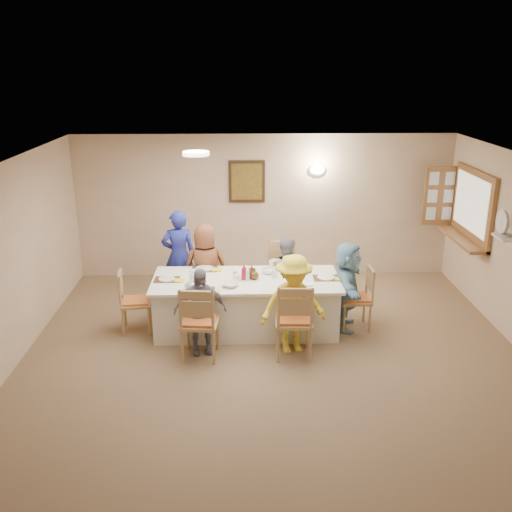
{
  "coord_description": "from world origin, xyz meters",
  "views": [
    {
      "loc": [
        -0.41,
        -6.16,
        3.59
      ],
      "look_at": [
        -0.2,
        1.4,
        1.05
      ],
      "focal_mm": 40.0,
      "sensor_mm": 36.0,
      "label": 1
    }
  ],
  "objects_px": {
    "chair_back_right": "(284,275)",
    "diner_back_right": "(285,274)",
    "condiment_ketchup": "(244,272)",
    "diner_back_left": "(206,268)",
    "diner_front_left": "(200,311)",
    "chair_right_end": "(355,298)",
    "caregiver": "(179,255)",
    "serving_hatch": "(473,206)",
    "chair_back_left": "(207,280)",
    "chair_front_left": "(200,321)",
    "diner_front_right": "(293,304)",
    "desk_fan": "(504,227)",
    "chair_front_right": "(294,319)",
    "diner_right_end": "(347,286)",
    "chair_left_end": "(136,301)",
    "dining_table": "(246,304)"
  },
  "relations": [
    {
      "from": "diner_back_right",
      "to": "diner_front_left",
      "type": "relative_size",
      "value": 0.99
    },
    {
      "from": "diner_right_end",
      "to": "condiment_ketchup",
      "type": "height_order",
      "value": "diner_right_end"
    },
    {
      "from": "diner_back_left",
      "to": "diner_front_left",
      "type": "bearing_deg",
      "value": 82.45
    },
    {
      "from": "chair_front_right",
      "to": "chair_front_left",
      "type": "bearing_deg",
      "value": 2.22
    },
    {
      "from": "chair_left_end",
      "to": "diner_back_right",
      "type": "relative_size",
      "value": 0.77
    },
    {
      "from": "serving_hatch",
      "to": "chair_back_left",
      "type": "relative_size",
      "value": 1.7
    },
    {
      "from": "serving_hatch",
      "to": "diner_right_end",
      "type": "relative_size",
      "value": 1.17
    },
    {
      "from": "desk_fan",
      "to": "chair_left_end",
      "type": "bearing_deg",
      "value": 177.59
    },
    {
      "from": "chair_back_left",
      "to": "chair_front_left",
      "type": "bearing_deg",
      "value": -88.32
    },
    {
      "from": "chair_back_left",
      "to": "chair_front_right",
      "type": "relative_size",
      "value": 0.86
    },
    {
      "from": "diner_back_left",
      "to": "diner_back_right",
      "type": "height_order",
      "value": "diner_back_left"
    },
    {
      "from": "condiment_ketchup",
      "to": "diner_back_left",
      "type": "bearing_deg",
      "value": 129.51
    },
    {
      "from": "dining_table",
      "to": "chair_back_right",
      "type": "bearing_deg",
      "value": 53.13
    },
    {
      "from": "chair_front_right",
      "to": "caregiver",
      "type": "distance_m",
      "value": 2.56
    },
    {
      "from": "chair_back_right",
      "to": "chair_front_left",
      "type": "height_order",
      "value": "chair_back_right"
    },
    {
      "from": "diner_back_left",
      "to": "diner_front_right",
      "type": "height_order",
      "value": "diner_back_left"
    },
    {
      "from": "desk_fan",
      "to": "diner_back_left",
      "type": "bearing_deg",
      "value": 167.58
    },
    {
      "from": "dining_table",
      "to": "condiment_ketchup",
      "type": "relative_size",
      "value": 11.4
    },
    {
      "from": "desk_fan",
      "to": "diner_front_right",
      "type": "bearing_deg",
      "value": -170.62
    },
    {
      "from": "chair_front_left",
      "to": "chair_left_end",
      "type": "bearing_deg",
      "value": -34.91
    },
    {
      "from": "desk_fan",
      "to": "chair_back_right",
      "type": "bearing_deg",
      "value": 160.44
    },
    {
      "from": "chair_right_end",
      "to": "diner_front_right",
      "type": "relative_size",
      "value": 0.69
    },
    {
      "from": "diner_back_left",
      "to": "chair_right_end",
      "type": "bearing_deg",
      "value": 154.9
    },
    {
      "from": "chair_left_end",
      "to": "diner_front_left",
      "type": "distance_m",
      "value": 1.18
    },
    {
      "from": "chair_back_left",
      "to": "chair_right_end",
      "type": "distance_m",
      "value": 2.29
    },
    {
      "from": "caregiver",
      "to": "serving_hatch",
      "type": "bearing_deg",
      "value": 169.06
    },
    {
      "from": "dining_table",
      "to": "diner_back_right",
      "type": "bearing_deg",
      "value": 48.58
    },
    {
      "from": "diner_front_left",
      "to": "diner_front_right",
      "type": "xyz_separation_m",
      "value": [
        1.2,
        0.0,
        0.08
      ]
    },
    {
      "from": "chair_back_right",
      "to": "chair_right_end",
      "type": "height_order",
      "value": "chair_back_right"
    },
    {
      "from": "condiment_ketchup",
      "to": "chair_back_left",
      "type": "bearing_deg",
      "value": 125.13
    },
    {
      "from": "chair_front_left",
      "to": "chair_front_right",
      "type": "bearing_deg",
      "value": -174.81
    },
    {
      "from": "desk_fan",
      "to": "diner_right_end",
      "type": "distance_m",
      "value": 2.23
    },
    {
      "from": "condiment_ketchup",
      "to": "caregiver",
      "type": "bearing_deg",
      "value": 131.29
    },
    {
      "from": "desk_fan",
      "to": "chair_back_right",
      "type": "distance_m",
      "value": 3.19
    },
    {
      "from": "caregiver",
      "to": "condiment_ketchup",
      "type": "relative_size",
      "value": 6.39
    },
    {
      "from": "serving_hatch",
      "to": "chair_back_right",
      "type": "distance_m",
      "value": 3.13
    },
    {
      "from": "chair_right_end",
      "to": "caregiver",
      "type": "distance_m",
      "value": 2.86
    },
    {
      "from": "diner_front_left",
      "to": "caregiver",
      "type": "xyz_separation_m",
      "value": [
        -0.45,
        1.83,
        0.15
      ]
    },
    {
      "from": "chair_front_right",
      "to": "diner_front_left",
      "type": "bearing_deg",
      "value": -3.49
    },
    {
      "from": "diner_front_left",
      "to": "condiment_ketchup",
      "type": "height_order",
      "value": "diner_front_left"
    },
    {
      "from": "chair_left_end",
      "to": "diner_front_right",
      "type": "distance_m",
      "value": 2.27
    },
    {
      "from": "desk_fan",
      "to": "diner_back_left",
      "type": "height_order",
      "value": "desk_fan"
    },
    {
      "from": "chair_back_right",
      "to": "diner_back_right",
      "type": "bearing_deg",
      "value": -99.61
    },
    {
      "from": "caregiver",
      "to": "chair_front_left",
      "type": "bearing_deg",
      "value": 92.18
    },
    {
      "from": "chair_back_right",
      "to": "diner_front_right",
      "type": "distance_m",
      "value": 1.49
    },
    {
      "from": "serving_hatch",
      "to": "diner_front_left",
      "type": "distance_m",
      "value": 4.63
    },
    {
      "from": "diner_front_left",
      "to": "diner_right_end",
      "type": "relative_size",
      "value": 0.91
    },
    {
      "from": "chair_front_left",
      "to": "diner_front_right",
      "type": "xyz_separation_m",
      "value": [
        1.2,
        0.12,
        0.16
      ]
    },
    {
      "from": "diner_back_left",
      "to": "chair_front_left",
      "type": "bearing_deg",
      "value": 82.45
    },
    {
      "from": "desk_fan",
      "to": "chair_right_end",
      "type": "bearing_deg",
      "value": 173.66
    }
  ]
}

